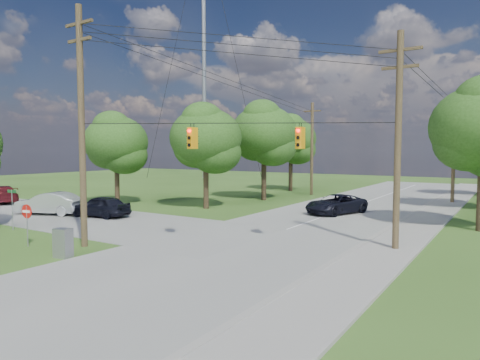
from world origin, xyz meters
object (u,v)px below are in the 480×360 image
Objects in this scene: pole_north_w at (312,148)px; car_cross_silver at (50,203)px; pole_sw at (82,123)px; pole_ne at (398,138)px; car_cross_far at (2,194)px; pole_north_e at (454,147)px; car_main_north at (336,204)px; control_cabinet at (63,243)px; do_not_enter_sign at (27,216)px; car_cross_dark at (101,206)px.

pole_north_w is 1.96× the size of car_cross_silver.
pole_sw is 1.20× the size of pole_north_w.
pole_ne is 35.38m from car_cross_far.
pole_north_e reaches higher than car_main_north.
control_cabinet is (1.50, -31.58, -4.46)m from pole_north_w.
car_cross_silver is at bearing 99.79° from car_cross_far.
pole_sw is 5.45m from do_not_enter_sign.
do_not_enter_sign is at bearing -93.62° from pole_north_w.
pole_ne is 25.19m from car_cross_silver.
pole_north_w is at bearing 78.74° from do_not_enter_sign.
pole_sw reaches higher than pole_north_w.
pole_north_e and pole_north_w have the same top height.
pole_sw is 5.56× the size of do_not_enter_sign.
pole_ne is at bearing 74.36° from car_cross_silver.
pole_sw reaches higher than car_main_north.
do_not_enter_sign is (-15.87, -31.20, -3.54)m from pole_north_e.
pole_north_e is at bearing 129.75° from car_cross_dark.
do_not_enter_sign is at bearing 85.40° from car_cross_far.
control_cabinet is at bearing -13.87° from do_not_enter_sign.
car_cross_silver is at bearing -135.56° from pole_north_e.
car_cross_silver is 14.32m from control_cabinet.
do_not_enter_sign reaches higher than car_cross_far.
car_cross_silver reaches higher than car_cross_far.
pole_sw reaches higher than control_cabinet.
control_cabinet is (22.67, -9.33, -0.15)m from car_cross_far.
pole_north_w is at bearing 90.77° from pole_sw.
do_not_enter_sign is (-2.37, -1.60, -4.64)m from pole_sw.
car_cross_dark is (-20.53, -0.88, -4.66)m from pole_ne.
pole_north_e reaches higher than car_cross_dark.
car_cross_silver is (-10.77, -24.20, -4.26)m from pole_north_w.
car_cross_silver is (-4.14, -1.32, 0.07)m from car_cross_dark.
do_not_enter_sign is at bearing 30.76° from car_cross_silver.
pole_north_e is 2.20× the size of car_cross_dark.
pole_north_w reaches higher than car_main_north.
pole_ne is at bearing 22.45° from do_not_enter_sign.
car_cross_dark is at bearing 86.92° from car_cross_silver.
pole_sw is 2.28× the size of car_main_north.
do_not_enter_sign is (-15.87, -9.20, -3.88)m from pole_ne.
pole_north_w is 26.83m from car_cross_silver.
pole_sw is 23.42m from car_cross_far.
control_cabinet is (1.10, -1.98, -5.56)m from pole_sw.
car_cross_dark is 0.84× the size of car_cross_far.
pole_sw is 11.13m from car_cross_dark.
control_cabinet is at bearing 34.72° from car_cross_dark.
pole_sw is at bearing -114.52° from pole_north_e.
car_cross_silver reaches higher than car_main_north.
car_cross_far is 4.05× the size of control_cabinet.
pole_north_e reaches higher than control_cabinet.
pole_north_w is at bearing 180.00° from pole_north_e.
car_cross_dark is (-20.53, -22.88, -4.32)m from pole_north_e.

